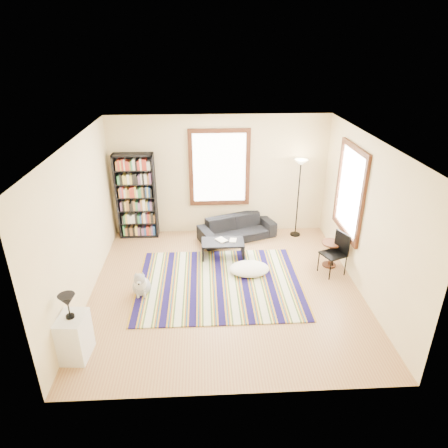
{
  "coord_description": "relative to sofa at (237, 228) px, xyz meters",
  "views": [
    {
      "loc": [
        -0.37,
        -6.34,
        4.29
      ],
      "look_at": [
        0.0,
        0.5,
        1.1
      ],
      "focal_mm": 32.0,
      "sensor_mm": 36.0,
      "label": 1
    }
  ],
  "objects": [
    {
      "name": "floor_cushion",
      "position": [
        0.12,
        -1.56,
        -0.16
      ],
      "size": [
        0.98,
        0.87,
        0.2
      ],
      "primitive_type": "ellipsoid",
      "rotation": [
        0.0,
        0.0,
        0.4
      ],
      "color": "silver",
      "rests_on": "floor"
    },
    {
      "name": "table_lamp",
      "position": [
        -2.69,
        -3.71,
        0.63
      ],
      "size": [
        0.28,
        0.28,
        0.38
      ],
      "primitive_type": null,
      "rotation": [
        0.0,
        0.0,
        0.19
      ],
      "color": "black",
      "rests_on": "white_cabinet"
    },
    {
      "name": "rug",
      "position": [
        -0.5,
        -1.9,
        -0.25
      ],
      "size": [
        3.14,
        2.51,
        0.02
      ],
      "primitive_type": "cube",
      "color": "#130D41",
      "rests_on": "floor"
    },
    {
      "name": "window_back",
      "position": [
        -0.39,
        0.42,
        1.34
      ],
      "size": [
        1.2,
        0.06,
        1.6
      ],
      "primitive_type": "cube",
      "color": "white",
      "rests_on": "wall_back"
    },
    {
      "name": "dog",
      "position": [
        -1.94,
        -2.16,
        0.0
      ],
      "size": [
        0.4,
        0.54,
        0.52
      ],
      "primitive_type": null,
      "rotation": [
        0.0,
        0.0,
        0.05
      ],
      "color": "#BDBDBD",
      "rests_on": "floor"
    },
    {
      "name": "book_a",
      "position": [
        -0.48,
        -0.85,
        0.11
      ],
      "size": [
        0.3,
        0.29,
        0.02
      ],
      "primitive_type": "imported",
      "rotation": [
        0.0,
        0.0,
        0.61
      ],
      "color": "beige",
      "rests_on": "coffee_table"
    },
    {
      "name": "side_table",
      "position": [
        1.81,
        -1.35,
        0.01
      ],
      "size": [
        0.48,
        0.48,
        0.54
      ],
      "primitive_type": "cylinder",
      "rotation": [
        0.0,
        0.0,
        0.22
      ],
      "color": "#411F10",
      "rests_on": "floor"
    },
    {
      "name": "wall_back",
      "position": [
        -0.39,
        0.5,
        1.14
      ],
      "size": [
        5.0,
        0.1,
        2.8
      ],
      "primitive_type": "cube",
      "color": "beige",
      "rests_on": "floor"
    },
    {
      "name": "sofa",
      "position": [
        0.0,
        0.0,
        0.0
      ],
      "size": [
        1.28,
        1.91,
        0.52
      ],
      "primitive_type": "imported",
      "rotation": [
        0.0,
        0.0,
        0.36
      ],
      "color": "black",
      "rests_on": "floor"
    },
    {
      "name": "wall_right",
      "position": [
        2.16,
        -2.05,
        1.14
      ],
      "size": [
        0.1,
        5.0,
        2.8
      ],
      "primitive_type": "cube",
      "color": "beige",
      "rests_on": "floor"
    },
    {
      "name": "wall_left",
      "position": [
        -2.94,
        -2.05,
        1.14
      ],
      "size": [
        0.1,
        5.0,
        2.8
      ],
      "primitive_type": "cube",
      "color": "beige",
      "rests_on": "floor"
    },
    {
      "name": "coffee_table",
      "position": [
        -0.38,
        -0.85,
        -0.08
      ],
      "size": [
        1.02,
        0.82,
        0.36
      ],
      "primitive_type": "cube",
      "rotation": [
        0.0,
        0.0,
        0.41
      ],
      "color": "black",
      "rests_on": "floor"
    },
    {
      "name": "folding_chair",
      "position": [
        1.76,
        -1.64,
        0.17
      ],
      "size": [
        0.54,
        0.53,
        0.86
      ],
      "primitive_type": "cube",
      "rotation": [
        0.0,
        0.0,
        0.4
      ],
      "color": "black",
      "rests_on": "floor"
    },
    {
      "name": "book_b",
      "position": [
        -0.23,
        -0.8,
        0.11
      ],
      "size": [
        0.18,
        0.22,
        0.01
      ],
      "primitive_type": "imported",
      "rotation": [
        0.0,
        0.0,
        -0.18
      ],
      "color": "beige",
      "rests_on": "coffee_table"
    },
    {
      "name": "floor_lamp",
      "position": [
        1.41,
        0.1,
        0.67
      ],
      "size": [
        0.31,
        0.31,
        1.86
      ],
      "primitive_type": null,
      "rotation": [
        0.0,
        0.0,
        0.03
      ],
      "color": "black",
      "rests_on": "floor"
    },
    {
      "name": "floor",
      "position": [
        -0.39,
        -2.05,
        -0.31
      ],
      "size": [
        5.0,
        5.0,
        0.1
      ],
      "primitive_type": "cube",
      "color": "tan",
      "rests_on": "ground"
    },
    {
      "name": "ceiling",
      "position": [
        -0.39,
        -2.05,
        2.59
      ],
      "size": [
        5.0,
        5.0,
        0.1
      ],
      "primitive_type": "cube",
      "color": "white",
      "rests_on": "floor"
    },
    {
      "name": "wall_front",
      "position": [
        -0.39,
        -4.6,
        1.14
      ],
      "size": [
        5.0,
        0.1,
        2.8
      ],
      "primitive_type": "cube",
      "color": "beige",
      "rests_on": "floor"
    },
    {
      "name": "bookshelf",
      "position": [
        -2.31,
        0.27,
        0.74
      ],
      "size": [
        0.9,
        0.3,
        2.0
      ],
      "primitive_type": "cube",
      "color": "black",
      "rests_on": "floor"
    },
    {
      "name": "window_right",
      "position": [
        2.08,
        -1.25,
        1.34
      ],
      "size": [
        0.06,
        1.2,
        1.6
      ],
      "primitive_type": "cube",
      "color": "white",
      "rests_on": "wall_right"
    },
    {
      "name": "white_cabinet",
      "position": [
        -2.69,
        -3.71,
        0.09
      ],
      "size": [
        0.42,
        0.53,
        0.7
      ],
      "primitive_type": "cube",
      "rotation": [
        0.0,
        0.0,
        -0.08
      ],
      "color": "white",
      "rests_on": "floor"
    }
  ]
}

